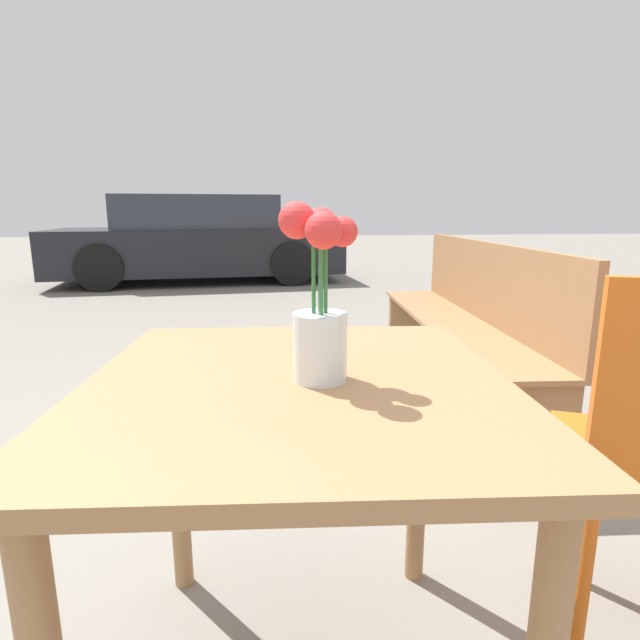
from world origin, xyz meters
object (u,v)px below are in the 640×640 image
at_px(bench_near, 468,315).
at_px(parked_car, 200,241).
at_px(table_front, 299,434).
at_px(flower_vase, 319,310).

xyz_separation_m(bench_near, parked_car, (-1.93, 5.06, 0.11)).
relative_size(table_front, flower_vase, 2.74).
bearing_deg(parked_car, flower_vase, -81.77).
bearing_deg(bench_near, table_front, -122.79).
bearing_deg(table_front, bench_near, 57.21).
bearing_deg(table_front, parked_car, 97.94).
distance_m(flower_vase, parked_car, 6.72).
bearing_deg(parked_car, table_front, -82.06).
xyz_separation_m(flower_vase, bench_near, (0.97, 1.58, -0.36)).
bearing_deg(parked_car, bench_near, -69.11).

